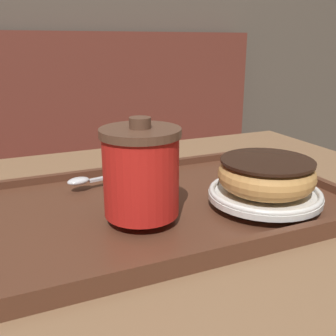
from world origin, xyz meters
The scene contains 7 objects.
booth_bench centered at (-0.11, 0.87, 0.32)m, with size 1.72×0.44×1.00m.
cafe_table centered at (0.00, 0.00, 0.55)m, with size 0.87×0.78×0.73m.
serving_tray centered at (-0.04, 0.01, 0.74)m, with size 0.51×0.33×0.02m.
coffee_cup_front centered at (-0.09, -0.03, 0.81)m, with size 0.10×0.10×0.12m.
plate_with_chocolate_donut centered at (0.08, -0.05, 0.76)m, with size 0.16×0.16×0.01m.
donut_chocolate_glazed centered at (0.08, -0.05, 0.79)m, with size 0.13×0.13×0.04m.
spoon centered at (-0.13, 0.11, 0.76)m, with size 0.14×0.04×0.01m.
Camera 1 is at (-0.25, -0.47, 0.96)m, focal length 42.00 mm.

